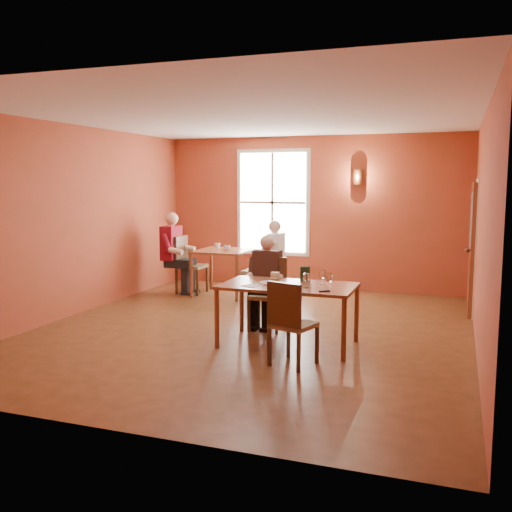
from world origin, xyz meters
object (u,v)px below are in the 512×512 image
(diner_main, at_px, (267,286))
(chair_empty, at_px, (293,323))
(main_table, at_px, (288,315))
(diner_maroon, at_px, (190,254))
(second_table, at_px, (223,273))
(chair_diner_maroon, at_px, (192,265))
(chair_diner_main, at_px, (267,294))
(diner_white, at_px, (258,260))
(chair_diner_white, at_px, (256,270))

(diner_main, relative_size, chair_empty, 1.30)
(main_table, height_order, diner_maroon, diner_maroon)
(second_table, xyz_separation_m, chair_diner_maroon, (-0.65, 0.00, 0.12))
(chair_empty, xyz_separation_m, chair_diner_maroon, (-3.01, 3.53, 0.05))
(main_table, height_order, chair_diner_main, chair_diner_main)
(diner_main, relative_size, second_table, 1.34)
(main_table, bearing_deg, chair_diner_main, 127.57)
(chair_empty, bearing_deg, diner_main, 136.97)
(chair_diner_main, bearing_deg, diner_white, -67.13)
(diner_main, relative_size, diner_white, 0.94)
(chair_diner_main, distance_m, chair_diner_maroon, 3.08)
(chair_empty, relative_size, second_table, 1.03)
(second_table, bearing_deg, chair_diner_main, -53.43)
(chair_empty, height_order, diner_maroon, diner_maroon)
(chair_diner_maroon, bearing_deg, diner_white, 90.00)
(chair_empty, height_order, second_table, chair_empty)
(chair_empty, xyz_separation_m, second_table, (-2.36, 3.53, -0.07))
(chair_empty, relative_size, chair_diner_white, 0.98)
(chair_empty, bearing_deg, main_table, 128.00)
(diner_white, bearing_deg, chair_diner_main, -157.13)
(main_table, relative_size, diner_main, 1.32)
(main_table, relative_size, chair_diner_maroon, 1.57)
(main_table, relative_size, chair_empty, 1.71)
(main_table, bearing_deg, chair_diner_white, 117.20)
(chair_diner_maroon, bearing_deg, chair_diner_white, 90.00)
(second_table, distance_m, chair_diner_white, 0.66)
(main_table, distance_m, diner_main, 0.83)
(main_table, distance_m, chair_diner_maroon, 3.89)
(main_table, relative_size, chair_diner_main, 1.65)
(chair_diner_white, relative_size, chair_diner_maroon, 0.93)
(diner_main, bearing_deg, chair_diner_maroon, -44.06)
(chair_empty, relative_size, chair_diner_maroon, 0.91)
(chair_diner_white, relative_size, diner_maroon, 0.68)
(second_table, bearing_deg, diner_white, 0.00)
(chair_diner_main, distance_m, diner_main, 0.14)
(second_table, bearing_deg, chair_diner_white, 0.00)
(main_table, height_order, chair_empty, chair_empty)
(diner_white, xyz_separation_m, diner_maroon, (-1.36, 0.00, 0.06))
(chair_diner_white, bearing_deg, main_table, -152.80)
(second_table, bearing_deg, chair_diner_maroon, 180.00)
(chair_diner_main, bearing_deg, main_table, 127.57)
(diner_main, relative_size, chair_diner_white, 1.27)
(chair_empty, relative_size, diner_maroon, 0.67)
(diner_maroon, bearing_deg, chair_diner_maroon, 90.00)
(chair_empty, xyz_separation_m, diner_white, (-1.68, 3.53, 0.19))
(diner_main, height_order, diner_white, diner_white)
(diner_main, xyz_separation_m, chair_diner_maroon, (-2.23, 2.15, -0.10))
(second_table, xyz_separation_m, chair_diner_white, (0.65, 0.00, 0.08))
(main_table, relative_size, chair_diner_white, 1.68)
(chair_diner_white, height_order, chair_diner_maroon, chair_diner_maroon)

